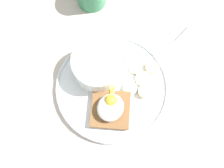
# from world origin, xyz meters

# --- Properties ---
(ground_plane) EXTENTS (1.20, 1.20, 0.02)m
(ground_plane) POSITION_xyz_m (0.00, 0.00, 0.01)
(ground_plane) COLOR beige
(ground_plane) RESTS_ON ground
(plate) EXTENTS (0.26, 0.26, 0.02)m
(plate) POSITION_xyz_m (0.00, 0.00, 0.03)
(plate) COLOR white
(plate) RESTS_ON ground_plane
(oatmeal_bowl) EXTENTS (0.12, 0.12, 0.06)m
(oatmeal_bowl) POSITION_xyz_m (-0.02, -0.05, 0.06)
(oatmeal_bowl) COLOR white
(oatmeal_bowl) RESTS_ON plate
(toast_slice) EXTENTS (0.11, 0.11, 0.02)m
(toast_slice) POSITION_xyz_m (0.05, 0.02, 0.04)
(toast_slice) COLOR brown
(toast_slice) RESTS_ON plate
(poached_egg) EXTENTS (0.09, 0.06, 0.04)m
(poached_egg) POSITION_xyz_m (0.05, 0.02, 0.06)
(poached_egg) COLOR white
(poached_egg) RESTS_ON toast_slice
(banana_slice_front) EXTENTS (0.05, 0.05, 0.02)m
(banana_slice_front) POSITION_xyz_m (-0.05, 0.05, 0.04)
(banana_slice_front) COLOR #F1EEC7
(banana_slice_front) RESTS_ON plate
(banana_slice_left) EXTENTS (0.03, 0.03, 0.01)m
(banana_slice_left) POSITION_xyz_m (-0.01, 0.04, 0.04)
(banana_slice_left) COLOR #EEE5C6
(banana_slice_left) RESTS_ON plate
(banana_slice_back) EXTENTS (0.04, 0.04, 0.01)m
(banana_slice_back) POSITION_xyz_m (-0.07, 0.03, 0.04)
(banana_slice_back) COLOR beige
(banana_slice_back) RESTS_ON plate
(banana_slice_right) EXTENTS (0.05, 0.05, 0.01)m
(banana_slice_right) POSITION_xyz_m (-0.09, 0.06, 0.04)
(banana_slice_right) COLOR beige
(banana_slice_right) RESTS_ON plate
(banana_slice_inner) EXTENTS (0.04, 0.04, 0.02)m
(banana_slice_inner) POSITION_xyz_m (-0.02, 0.07, 0.04)
(banana_slice_inner) COLOR beige
(banana_slice_inner) RESTS_ON plate
(knife) EXTENTS (0.13, 0.04, 0.01)m
(knife) POSITION_xyz_m (-0.18, 0.08, 0.02)
(knife) COLOR silver
(knife) RESTS_ON ground_plane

